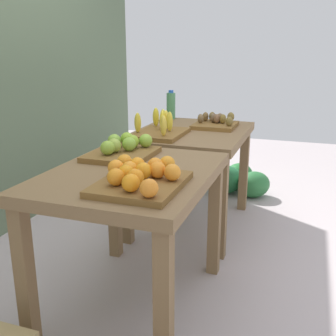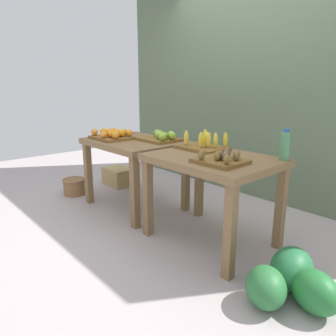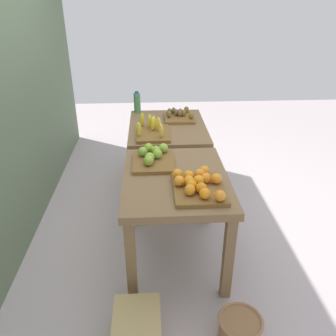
% 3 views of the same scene
% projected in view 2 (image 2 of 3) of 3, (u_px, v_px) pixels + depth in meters
% --- Properties ---
extents(ground_plane, '(8.00, 8.00, 0.00)m').
position_uv_depth(ground_plane, '(169.00, 221.00, 3.23)').
color(ground_plane, '#B3A6A8').
extents(back_wall, '(4.40, 0.12, 3.00)m').
position_uv_depth(back_wall, '(254.00, 72.00, 3.72)').
color(back_wall, '#5A6D51').
rests_on(back_wall, ground_plane).
extents(display_table_left, '(1.04, 0.80, 0.77)m').
position_uv_depth(display_table_left, '(135.00, 150.00, 3.47)').
color(display_table_left, brown).
rests_on(display_table_left, ground_plane).
extents(display_table_right, '(1.04, 0.80, 0.77)m').
position_uv_depth(display_table_right, '(213.00, 170.00, 2.66)').
color(display_table_right, brown).
rests_on(display_table_right, ground_plane).
extents(orange_bin, '(0.45, 0.37, 0.11)m').
position_uv_depth(orange_bin, '(113.00, 135.00, 3.49)').
color(orange_bin, brown).
rests_on(orange_bin, display_table_left).
extents(apple_bin, '(0.41, 0.34, 0.11)m').
position_uv_depth(apple_bin, '(161.00, 137.00, 3.35)').
color(apple_bin, brown).
rests_on(apple_bin, display_table_left).
extents(banana_crate, '(0.44, 0.33, 0.17)m').
position_uv_depth(banana_crate, '(204.00, 145.00, 2.91)').
color(banana_crate, brown).
rests_on(banana_crate, display_table_right).
extents(kiwi_bin, '(0.36, 0.32, 0.10)m').
position_uv_depth(kiwi_bin, '(221.00, 159.00, 2.39)').
color(kiwi_bin, brown).
rests_on(kiwi_bin, display_table_right).
extents(water_bottle, '(0.08, 0.08, 0.25)m').
position_uv_depth(water_bottle, '(285.00, 146.00, 2.48)').
color(water_bottle, '#4C8C59').
rests_on(water_bottle, display_table_right).
extents(watermelon_pile, '(0.63, 0.72, 0.28)m').
position_uv_depth(watermelon_pile, '(291.00, 280.00, 2.02)').
color(watermelon_pile, '#247233').
rests_on(watermelon_pile, ground_plane).
extents(wicker_basket, '(0.29, 0.29, 0.21)m').
position_uv_depth(wicker_basket, '(74.00, 186.00, 3.99)').
color(wicker_basket, '#8A623F').
rests_on(wicker_basket, ground_plane).
extents(cardboard_produce_box, '(0.40, 0.30, 0.24)m').
position_uv_depth(cardboard_produce_box, '(118.00, 176.00, 4.40)').
color(cardboard_produce_box, tan).
rests_on(cardboard_produce_box, ground_plane).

